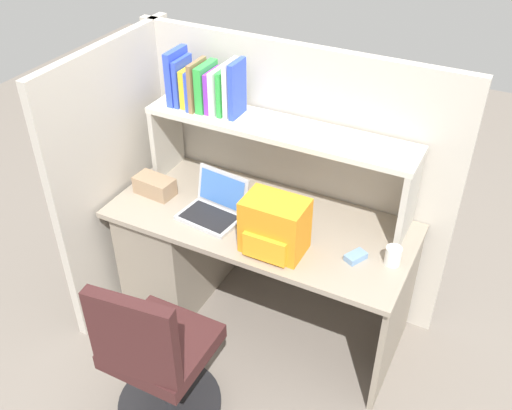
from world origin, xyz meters
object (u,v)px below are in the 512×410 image
object	(u,v)px
backpack	(274,227)
paper_cup	(393,256)
computer_mouse	(356,257)
laptop	(214,207)
tissue_box	(155,186)
office_chair	(158,363)

from	to	relation	value
backpack	paper_cup	xyz separation A→B (m)	(0.54, 0.16, -0.09)
backpack	computer_mouse	size ratio (longest dim) A/B	2.88
backpack	laptop	bearing A→B (deg)	164.22
computer_mouse	paper_cup	size ratio (longest dim) A/B	1.12
tissue_box	office_chair	distance (m)	0.98
computer_mouse	office_chair	size ratio (longest dim) A/B	0.11
office_chair	tissue_box	bearing A→B (deg)	-63.19
computer_mouse	office_chair	xyz separation A→B (m)	(-0.67, -0.73, -0.35)
laptop	backpack	world-z (taller)	backpack
laptop	backpack	distance (m)	0.42
computer_mouse	backpack	bearing A→B (deg)	-136.80
paper_cup	office_chair	bearing A→B (deg)	-137.00
laptop	paper_cup	bearing A→B (deg)	2.93
laptop	tissue_box	world-z (taller)	laptop
computer_mouse	tissue_box	world-z (taller)	tissue_box
backpack	tissue_box	size ratio (longest dim) A/B	1.36
paper_cup	backpack	bearing A→B (deg)	-163.54
laptop	computer_mouse	bearing A→B (deg)	-0.23
paper_cup	office_chair	size ratio (longest dim) A/B	0.10
laptop	paper_cup	world-z (taller)	laptop
backpack	office_chair	size ratio (longest dim) A/B	0.32
laptop	office_chair	world-z (taller)	laptop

